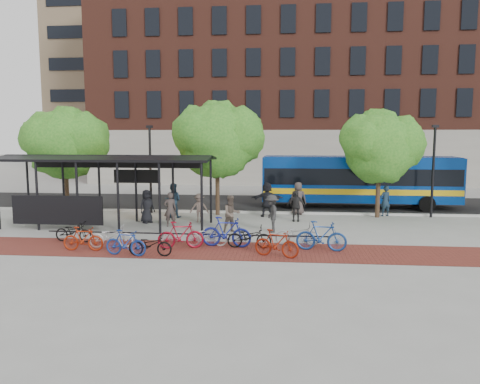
# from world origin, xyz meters

# --- Properties ---
(ground) EXTENTS (160.00, 160.00, 0.00)m
(ground) POSITION_xyz_m (0.00, 0.00, 0.00)
(ground) COLOR #9E9E99
(ground) RESTS_ON ground
(asphalt_street) EXTENTS (160.00, 8.00, 0.01)m
(asphalt_street) POSITION_xyz_m (0.00, 8.00, 0.01)
(asphalt_street) COLOR black
(asphalt_street) RESTS_ON ground
(curb) EXTENTS (160.00, 0.25, 0.12)m
(curb) POSITION_xyz_m (0.00, 4.00, 0.06)
(curb) COLOR #B7B7B2
(curb) RESTS_ON ground
(brick_strip) EXTENTS (24.00, 3.00, 0.01)m
(brick_strip) POSITION_xyz_m (-2.00, -5.00, 0.00)
(brick_strip) COLOR maroon
(brick_strip) RESTS_ON ground
(bike_rack_rail) EXTENTS (12.00, 0.05, 0.95)m
(bike_rack_rail) POSITION_xyz_m (-3.30, -4.10, 0.00)
(bike_rack_rail) COLOR black
(bike_rack_rail) RESTS_ON ground
(building_brick) EXTENTS (55.00, 14.00, 20.00)m
(building_brick) POSITION_xyz_m (10.00, 26.00, 10.00)
(building_brick) COLOR #5C2B20
(building_brick) RESTS_ON ground
(building_tower) EXTENTS (22.00, 22.00, 30.00)m
(building_tower) POSITION_xyz_m (-16.00, 40.00, 15.00)
(building_tower) COLOR #7A664C
(building_tower) RESTS_ON ground
(bus_shelter) EXTENTS (10.60, 3.07, 3.60)m
(bus_shelter) POSITION_xyz_m (-8.13, -0.48, 3.00)
(bus_shelter) COLOR black
(bus_shelter) RESTS_ON ground
(tree_a) EXTENTS (4.90, 4.00, 6.18)m
(tree_a) POSITION_xyz_m (-11.91, 3.35, 4.24)
(tree_a) COLOR #382619
(tree_a) RESTS_ON ground
(tree_b) EXTENTS (5.15, 4.20, 6.47)m
(tree_b) POSITION_xyz_m (-2.90, 3.35, 4.46)
(tree_b) COLOR #382619
(tree_b) RESTS_ON ground
(tree_c) EXTENTS (4.66, 3.80, 5.92)m
(tree_c) POSITION_xyz_m (6.09, 3.35, 4.05)
(tree_c) COLOR #382619
(tree_c) RESTS_ON ground
(lamp_post_left) EXTENTS (0.35, 0.20, 5.12)m
(lamp_post_left) POSITION_xyz_m (-7.00, 3.60, 2.75)
(lamp_post_left) COLOR black
(lamp_post_left) RESTS_ON ground
(lamp_post_right) EXTENTS (0.35, 0.20, 5.12)m
(lamp_post_right) POSITION_xyz_m (9.00, 3.60, 2.75)
(lamp_post_right) COLOR black
(lamp_post_right) RESTS_ON ground
(bus) EXTENTS (12.03, 3.03, 3.24)m
(bus) POSITION_xyz_m (5.47, 6.76, 1.86)
(bus) COLOR navy
(bus) RESTS_ON ground
(bike_0) EXTENTS (1.76, 0.78, 0.89)m
(bike_0) POSITION_xyz_m (-8.20, -4.09, 0.45)
(bike_0) COLOR black
(bike_0) RESTS_ON ground
(bike_1) EXTENTS (1.64, 0.50, 0.98)m
(bike_1) POSITION_xyz_m (-7.12, -5.57, 0.49)
(bike_1) COLOR #9A270E
(bike_1) RESTS_ON ground
(bike_2) EXTENTS (1.85, 0.90, 0.93)m
(bike_2) POSITION_xyz_m (-6.21, -4.94, 0.47)
(bike_2) COLOR silver
(bike_2) RESTS_ON ground
(bike_3) EXTENTS (1.72, 0.71, 1.00)m
(bike_3) POSITION_xyz_m (-5.18, -6.14, 0.50)
(bike_3) COLOR navy
(bike_3) RESTS_ON ground
(bike_4) EXTENTS (1.70, 0.62, 0.88)m
(bike_4) POSITION_xyz_m (-4.25, -6.09, 0.44)
(bike_4) COLOR black
(bike_4) RESTS_ON ground
(bike_5) EXTENTS (1.93, 0.90, 1.12)m
(bike_5) POSITION_xyz_m (-3.34, -4.84, 0.56)
(bike_5) COLOR maroon
(bike_5) RESTS_ON ground
(bike_6) EXTENTS (1.74, 0.75, 0.89)m
(bike_6) POSITION_xyz_m (-2.36, -4.32, 0.44)
(bike_6) COLOR #A8A8AA
(bike_6) RESTS_ON ground
(bike_7) EXTENTS (2.13, 0.80, 1.25)m
(bike_7) POSITION_xyz_m (-1.54, -4.39, 0.63)
(bike_7) COLOR navy
(bike_7) RESTS_ON ground
(bike_8) EXTENTS (1.80, 0.64, 0.94)m
(bike_8) POSITION_xyz_m (-0.59, -4.48, 0.47)
(bike_8) COLOR black
(bike_8) RESTS_ON ground
(bike_9) EXTENTS (1.82, 1.04, 1.05)m
(bike_9) POSITION_xyz_m (0.54, -5.80, 0.53)
(bike_9) COLOR maroon
(bike_9) RESTS_ON ground
(bike_10) EXTENTS (1.87, 0.71, 0.97)m
(bike_10) POSITION_xyz_m (1.38, -3.82, 0.48)
(bike_10) COLOR #97979A
(bike_10) RESTS_ON ground
(bike_11) EXTENTS (2.05, 0.80, 1.20)m
(bike_11) POSITION_xyz_m (2.29, -4.68, 0.60)
(bike_11) COLOR navy
(bike_11) RESTS_ON ground
(pedestrian_0) EXTENTS (0.97, 1.01, 1.75)m
(pedestrian_0) POSITION_xyz_m (-6.32, 0.48, 0.87)
(pedestrian_0) COLOR black
(pedestrian_0) RESTS_ON ground
(pedestrian_1) EXTENTS (0.72, 0.56, 1.74)m
(pedestrian_1) POSITION_xyz_m (-4.88, -0.34, 0.87)
(pedestrian_1) COLOR #3F3633
(pedestrian_1) RESTS_ON ground
(pedestrian_2) EXTENTS (0.97, 0.78, 1.92)m
(pedestrian_2) POSITION_xyz_m (-5.35, 2.18, 0.96)
(pedestrian_2) COLOR #1B2D3F
(pedestrian_2) RESTS_ON ground
(pedestrian_3) EXTENTS (1.03, 0.65, 1.53)m
(pedestrian_3) POSITION_xyz_m (-3.63, 0.90, 0.76)
(pedestrian_3) COLOR brown
(pedestrian_3) RESTS_ON ground
(pedestrian_4) EXTENTS (0.98, 0.42, 1.66)m
(pedestrian_4) POSITION_xyz_m (1.43, 1.68, 0.83)
(pedestrian_4) COLOR #262626
(pedestrian_4) RESTS_ON ground
(pedestrian_5) EXTENTS (1.83, 0.66, 1.95)m
(pedestrian_5) POSITION_xyz_m (-0.14, 2.96, 0.98)
(pedestrian_5) COLOR black
(pedestrian_5) RESTS_ON ground
(pedestrian_6) EXTENTS (0.99, 0.71, 1.89)m
(pedestrian_6) POSITION_xyz_m (1.62, 3.80, 0.95)
(pedestrian_6) COLOR #433835
(pedestrian_6) RESTS_ON ground
(pedestrian_7) EXTENTS (0.74, 0.61, 1.73)m
(pedestrian_7) POSITION_xyz_m (6.51, 3.78, 0.86)
(pedestrian_7) COLOR #1B2F41
(pedestrian_7) RESTS_ON ground
(pedestrian_8) EXTENTS (1.07, 0.99, 1.77)m
(pedestrian_8) POSITION_xyz_m (-1.65, -1.50, 0.89)
(pedestrian_8) COLOR brown
(pedestrian_8) RESTS_ON ground
(pedestrian_9) EXTENTS (0.87, 1.26, 1.79)m
(pedestrian_9) POSITION_xyz_m (0.23, -1.27, 0.90)
(pedestrian_9) COLOR #2B2B2B
(pedestrian_9) RESTS_ON ground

